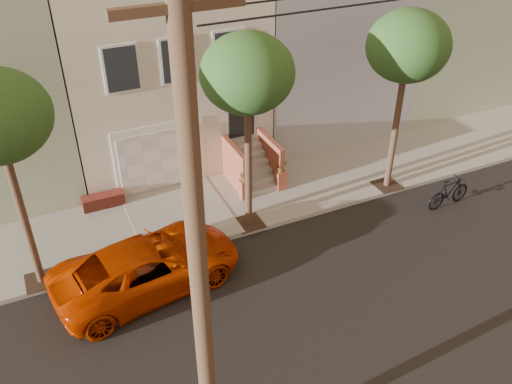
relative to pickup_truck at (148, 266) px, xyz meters
name	(u,v)px	position (x,y,z in m)	size (l,w,h in m)	color
ground	(275,315)	(2.71, -2.55, -0.74)	(90.00, 90.00, 0.00)	black
sidewalk	(205,209)	(2.71, 2.80, -0.66)	(40.00, 3.70, 0.15)	#9A988C
house_row	(147,55)	(2.71, 8.64, 2.91)	(33.10, 11.70, 7.00)	#BEB5A2
tree_mid	(247,75)	(3.71, 1.35, 4.52)	(2.70, 2.57, 6.30)	#2D2116
tree_right	(408,47)	(9.21, 1.35, 4.52)	(2.70, 2.57, 6.30)	#2D2116
pickup_truck	(148,266)	(0.00, 0.00, 0.00)	(2.45, 5.31, 1.48)	#B32C00
motorcycle	(449,192)	(10.46, -0.43, -0.19)	(0.51, 1.82, 1.09)	black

